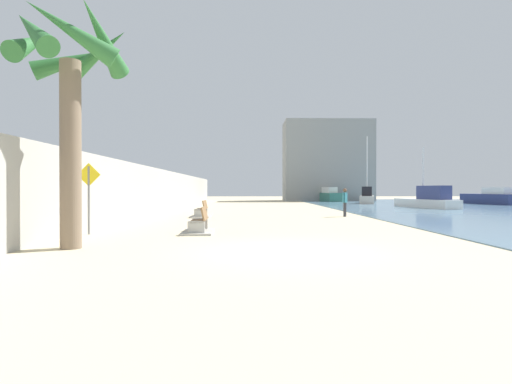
% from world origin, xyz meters
% --- Properties ---
extents(ground_plane, '(120.00, 120.00, 0.00)m').
position_xyz_m(ground_plane, '(0.00, 18.00, 0.00)').
color(ground_plane, '#C6B793').
extents(seawall, '(0.80, 64.00, 3.04)m').
position_xyz_m(seawall, '(-7.50, 18.00, 1.52)').
color(seawall, '#ADAAA3').
rests_on(seawall, ground).
extents(palm_tree, '(3.28, 3.35, 6.62)m').
position_xyz_m(palm_tree, '(-5.89, 0.66, 4.82)').
color(palm_tree, '#7A6651').
rests_on(palm_tree, ground).
extents(bench_near, '(1.15, 2.13, 0.98)m').
position_xyz_m(bench_near, '(-2.81, 4.58, 0.23)').
color(bench_near, '#ADAAA3').
rests_on(bench_near, ground).
extents(bench_far, '(1.12, 2.11, 0.98)m').
position_xyz_m(bench_far, '(-3.71, 13.19, 0.23)').
color(bench_far, '#ADAAA3').
rests_on(bench_far, ground).
extents(person_walking, '(0.36, 0.43, 1.68)m').
position_xyz_m(person_walking, '(4.75, 13.28, 0.98)').
color(person_walking, '#333338').
rests_on(person_walking, ground).
extents(boat_outer, '(3.17, 7.10, 5.24)m').
position_xyz_m(boat_outer, '(14.38, 23.70, 0.72)').
color(boat_outer, white).
rests_on(boat_outer, water_bay).
extents(boat_mid_bay, '(2.77, 4.83, 7.44)m').
position_xyz_m(boat_mid_bay, '(12.11, 33.82, 0.75)').
color(boat_mid_bay, beige).
rests_on(boat_mid_bay, water_bay).
extents(boat_far_right, '(3.07, 7.18, 1.75)m').
position_xyz_m(boat_far_right, '(24.63, 31.59, 0.72)').
color(boat_far_right, navy).
rests_on(boat_far_right, water_bay).
extents(boat_distant, '(3.04, 7.92, 1.84)m').
position_xyz_m(boat_distant, '(9.32, 43.16, 0.75)').
color(boat_distant, '#337060').
rests_on(boat_distant, water_bay).
extents(pedestrian_sign, '(0.85, 0.08, 2.58)m').
position_xyz_m(pedestrian_sign, '(-6.73, 4.12, 1.61)').
color(pedestrian_sign, slate).
rests_on(pedestrian_sign, ground).
extents(harbor_building, '(12.00, 6.00, 11.03)m').
position_xyz_m(harbor_building, '(10.05, 46.00, 5.51)').
color(harbor_building, gray).
rests_on(harbor_building, ground).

